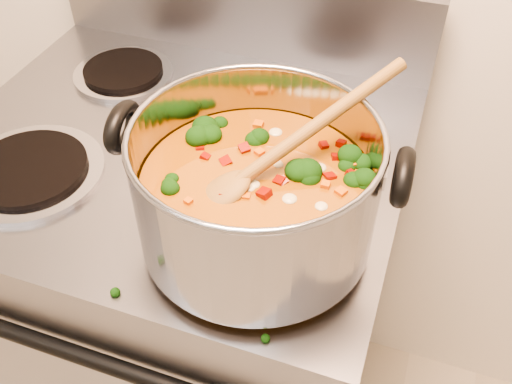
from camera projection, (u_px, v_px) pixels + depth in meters
electric_range at (197, 304)px, 1.23m from camera, size 0.73×0.66×1.08m
stockpot at (256, 192)px, 0.70m from camera, size 0.36×0.30×0.18m
wooden_spoon at (271, 158)px, 0.67m from camera, size 0.21×0.25×0.13m
cooktop_crumbs at (156, 305)px, 0.68m from camera, size 0.11×0.01×0.01m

